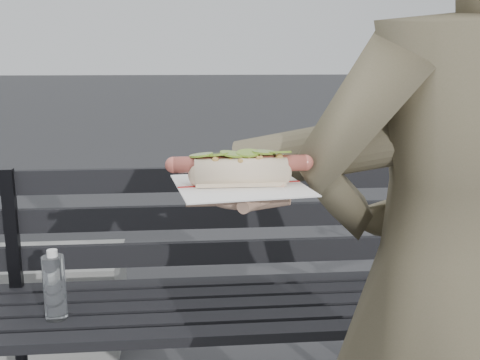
# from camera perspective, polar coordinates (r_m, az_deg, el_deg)

# --- Properties ---
(park_bench) EXTENTS (1.50, 0.44, 0.88)m
(park_bench) POSITION_cam_1_polar(r_m,az_deg,el_deg) (1.84, -2.56, -10.22)
(park_bench) COLOR black
(park_bench) RESTS_ON ground
(person) EXTENTS (0.66, 0.51, 1.61)m
(person) POSITION_cam_1_polar(r_m,az_deg,el_deg) (1.10, 19.87, -11.01)
(person) COLOR brown
(person) RESTS_ON ground
(held_hotdog) EXTENTS (0.62, 0.30, 0.20)m
(held_hotdog) POSITION_cam_1_polar(r_m,az_deg,el_deg) (0.94, 11.02, 2.94)
(held_hotdog) COLOR brown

